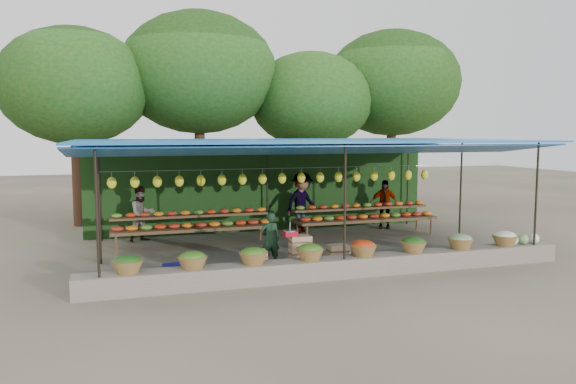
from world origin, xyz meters
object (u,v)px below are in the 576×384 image
object	(u,v)px
crate_counter	(299,256)
vendor_seated	(270,239)
blue_crate_front	(155,281)
blue_crate_back	(175,271)
weighing_scale	(290,233)

from	to	relation	value
crate_counter	vendor_seated	world-z (taller)	vendor_seated
blue_crate_front	blue_crate_back	bearing A→B (deg)	58.90
weighing_scale	blue_crate_back	xyz separation A→B (m)	(-2.44, 0.21, -0.70)
crate_counter	blue_crate_front	bearing A→B (deg)	-170.82
blue_crate_front	vendor_seated	bearing A→B (deg)	24.84
crate_counter	weighing_scale	size ratio (longest dim) A/B	7.68
blue_crate_back	blue_crate_front	bearing A→B (deg)	-132.34
weighing_scale	vendor_seated	world-z (taller)	vendor_seated
blue_crate_back	weighing_scale	bearing A→B (deg)	-13.79
weighing_scale	vendor_seated	bearing A→B (deg)	115.34
vendor_seated	blue_crate_front	world-z (taller)	vendor_seated
vendor_seated	blue_crate_back	distance (m)	2.24
blue_crate_back	vendor_seated	bearing A→B (deg)	1.03
vendor_seated	blue_crate_front	size ratio (longest dim) A/B	2.40
crate_counter	weighing_scale	bearing A→B (deg)	180.00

